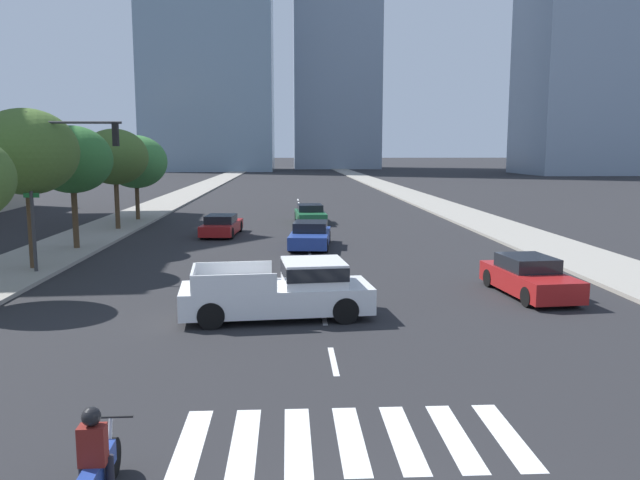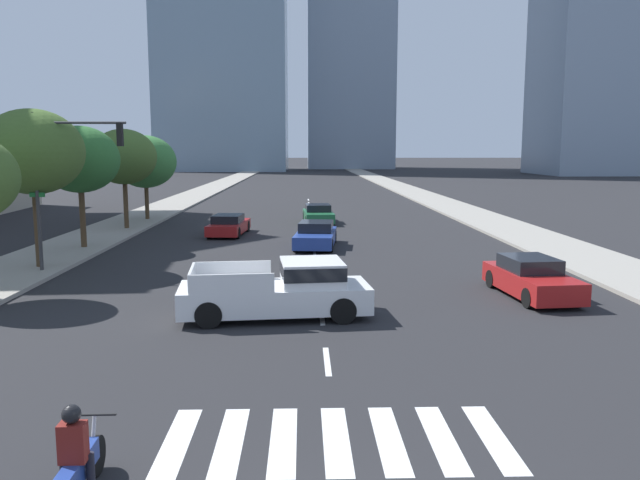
{
  "view_description": "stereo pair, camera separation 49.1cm",
  "coord_description": "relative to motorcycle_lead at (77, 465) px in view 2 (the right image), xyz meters",
  "views": [
    {
      "loc": [
        -1.04,
        -6.04,
        4.89
      ],
      "look_at": [
        0.0,
        14.0,
        2.0
      ],
      "focal_mm": 35.13,
      "sensor_mm": 36.0,
      "label": 1
    },
    {
      "loc": [
        -0.55,
        -6.06,
        4.89
      ],
      "look_at": [
        0.0,
        14.0,
        2.0
      ],
      "focal_mm": 35.13,
      "sensor_mm": 36.0,
      "label": 2
    }
  ],
  "objects": [
    {
      "name": "sedan_red_3",
      "position": [
        10.81,
        12.23,
        0.03
      ],
      "size": [
        2.14,
        4.49,
        1.32
      ],
      "rotation": [
        0.0,
        0.0,
        -1.48
      ],
      "color": "maroon",
      "rests_on": "ground"
    },
    {
      "name": "sidewalk_east",
      "position": [
        15.87,
        27.87,
        -0.51
      ],
      "size": [
        4.0,
        260.0,
        0.15
      ],
      "primitive_type": "cube",
      "color": "gray",
      "rests_on": "ground"
    },
    {
      "name": "street_tree_fifth",
      "position": [
        -7.69,
        35.44,
        3.51
      ],
      "size": [
        4.24,
        4.24,
        5.75
      ],
      "color": "#4C3823",
      "rests_on": "sidewalk_west"
    },
    {
      "name": "traffic_signal_far",
      "position": [
        -6.02,
        16.65,
        3.74
      ],
      "size": [
        3.88,
        0.28,
        6.19
      ],
      "color": "#333335",
      "rests_on": "sidewalk_west"
    },
    {
      "name": "crosswalk_near",
      "position": [
        3.69,
        1.87,
        -0.58
      ],
      "size": [
        5.85,
        2.6,
        0.01
      ],
      "color": "silver",
      "rests_on": "ground"
    },
    {
      "name": "sedan_blue_2",
      "position": [
        3.8,
        23.33,
        0.01
      ],
      "size": [
        2.36,
        4.85,
        1.28
      ],
      "rotation": [
        0.0,
        0.0,
        -1.67
      ],
      "color": "navy",
      "rests_on": "ground"
    },
    {
      "name": "lane_divider_center",
      "position": [
        3.69,
        29.87,
        -0.58
      ],
      "size": [
        0.14,
        50.0,
        0.01
      ],
      "color": "silver",
      "rests_on": "ground"
    },
    {
      "name": "sidewalk_west",
      "position": [
        -8.49,
        27.87,
        -0.51
      ],
      "size": [
        4.0,
        260.0,
        0.15
      ],
      "primitive_type": "cube",
      "color": "gray",
      "rests_on": "ground"
    },
    {
      "name": "street_tree_fourth",
      "position": [
        -7.69,
        30.27,
        3.9
      ],
      "size": [
        3.93,
        3.93,
        6.01
      ],
      "color": "#4C3823",
      "rests_on": "sidewalk_west"
    },
    {
      "name": "motorcycle_lead",
      "position": [
        0.0,
        0.0,
        0.0
      ],
      "size": [
        0.7,
        2.22,
        1.49
      ],
      "rotation": [
        0.0,
        0.0,
        1.59
      ],
      "color": "black",
      "rests_on": "ground"
    },
    {
      "name": "street_tree_second",
      "position": [
        -7.69,
        17.44,
        4.23
      ],
      "size": [
        4.02,
        4.02,
        6.38
      ],
      "color": "#4C3823",
      "rests_on": "sidewalk_west"
    },
    {
      "name": "street_tree_third",
      "position": [
        -7.69,
        22.69,
        3.85
      ],
      "size": [
        3.81,
        3.81,
        5.91
      ],
      "color": "#4C3823",
      "rests_on": "sidewalk_west"
    },
    {
      "name": "sedan_green_0",
      "position": [
        4.18,
        33.96,
        -0.0
      ],
      "size": [
        2.09,
        4.59,
        1.24
      ],
      "rotation": [
        0.0,
        0.0,
        -1.52
      ],
      "color": "#1E6038",
      "rests_on": "ground"
    },
    {
      "name": "pickup_truck",
      "position": [
        2.57,
        9.84,
        0.23
      ],
      "size": [
        5.71,
        2.63,
        1.67
      ],
      "rotation": [
        0.0,
        0.0,
        0.1
      ],
      "color": "silver",
      "rests_on": "ground"
    },
    {
      "name": "sedan_red_1",
      "position": [
        -1.17,
        27.99,
        -0.02
      ],
      "size": [
        2.16,
        4.74,
        1.2
      ],
      "rotation": [
        0.0,
        0.0,
        1.49
      ],
      "color": "maroon",
      "rests_on": "ground"
    }
  ]
}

